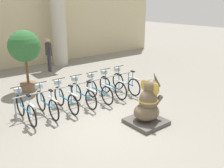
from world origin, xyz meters
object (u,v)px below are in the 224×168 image
bicycle_3 (83,94)px  elephant_statue (148,106)px  bicycle_5 (112,86)px  person_pedestrian (49,52)px  bicycle_6 (125,82)px  bicycle_2 (65,98)px  bicycle_4 (99,90)px  bicycle_1 (46,103)px  potted_tree (25,49)px  bicycle_0 (25,108)px

bicycle_3 → elephant_statue: bearing=-72.3°
bicycle_5 → person_pedestrian: 4.79m
bicycle_3 → bicycle_6: bearing=1.7°
bicycle_2 → bicycle_4: bearing=-0.8°
bicycle_1 → bicycle_4: (2.00, -0.02, 0.00)m
bicycle_2 → bicycle_4: (1.33, -0.02, 0.00)m
bicycle_6 → bicycle_3: bearing=-178.3°
bicycle_3 → potted_tree: bearing=109.5°
bicycle_4 → bicycle_5: size_ratio=1.00×
bicycle_0 → potted_tree: 3.10m
bicycle_3 → bicycle_2: bearing=179.3°
bicycle_1 → potted_tree: (0.40, 2.63, 1.28)m
bicycle_1 → person_pedestrian: bearing=64.0°
bicycle_0 → bicycle_4: same height
bicycle_0 → bicycle_5: size_ratio=1.00×
bicycle_4 → bicycle_6: size_ratio=1.00×
bicycle_2 → bicycle_6: size_ratio=1.00×
bicycle_2 → bicycle_3: size_ratio=1.00×
bicycle_2 → person_pedestrian: (1.66, 4.78, 0.63)m
bicycle_1 → bicycle_3: bearing=-0.2°
bicycle_6 → bicycle_5: bearing=-179.7°
bicycle_2 → bicycle_3: 0.67m
bicycle_5 → bicycle_3: bearing=-177.7°
bicycle_1 → bicycle_5: bearing=1.1°
bicycle_0 → bicycle_3: bearing=-0.7°
bicycle_1 → elephant_statue: 3.16m
elephant_statue → potted_tree: bearing=108.6°
bicycle_5 → bicycle_6: 0.67m
bicycle_3 → elephant_statue: 2.48m
bicycle_0 → bicycle_3: size_ratio=1.00×
bicycle_6 → person_pedestrian: (-1.00, 4.73, 0.63)m
bicycle_4 → bicycle_1: bearing=179.6°
elephant_statue → potted_tree: (-1.68, 4.99, 1.16)m
bicycle_1 → bicycle_2: (0.67, 0.00, 0.00)m
bicycle_2 → bicycle_5: same height
bicycle_3 → bicycle_5: same height
bicycle_5 → elephant_statue: elephant_statue is taller
potted_tree → bicycle_0: bearing=-112.4°
bicycle_1 → bicycle_3: size_ratio=1.00×
bicycle_5 → person_pedestrian: bearing=94.1°
bicycle_2 → bicycle_3: (0.67, -0.01, 0.00)m
bicycle_3 → bicycle_0: bearing=179.3°
potted_tree → bicycle_4: bearing=-58.8°
bicycle_0 → person_pedestrian: bearing=57.8°
bicycle_1 → bicycle_5: 2.67m
bicycle_1 → bicycle_2: bearing=0.3°
bicycle_4 → bicycle_3: bearing=179.1°
bicycle_5 → potted_tree: bearing=131.3°
elephant_statue → person_pedestrian: bearing=88.0°
bicycle_6 → person_pedestrian: size_ratio=0.95×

